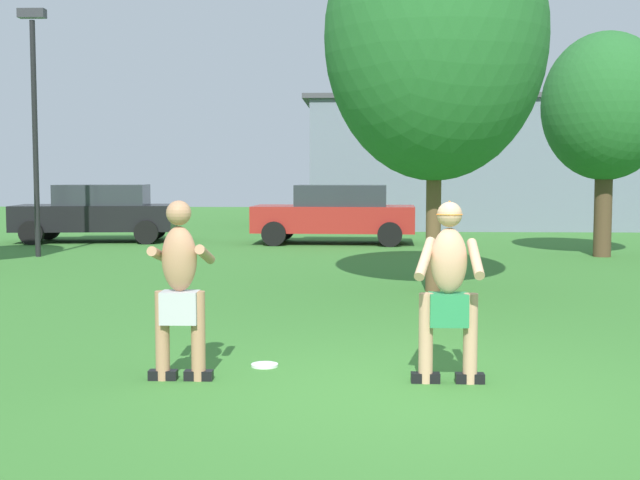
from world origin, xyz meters
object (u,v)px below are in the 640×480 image
(player_near, at_px, (180,287))
(tree_near_building, at_px, (606,107))
(frisbee, at_px, (265,365))
(car_red_near_post, at_px, (336,213))
(tree_behind_players, at_px, (435,37))
(player_in_green, at_px, (449,285))
(lamp_post, at_px, (34,105))
(car_black_far_end, at_px, (97,212))

(player_near, relative_size, tree_near_building, 0.33)
(player_near, xyz_separation_m, frisbee, (0.71, 0.57, -0.85))
(car_red_near_post, xyz_separation_m, tree_behind_players, (1.78, -9.17, 3.19))
(player_in_green, xyz_separation_m, frisbee, (-1.72, 0.58, -0.88))
(frisbee, height_order, lamp_post, lamp_post)
(player_near, distance_m, car_red_near_post, 15.15)
(car_black_far_end, relative_size, tree_near_building, 0.88)
(car_black_far_end, bearing_deg, frisbee, -67.20)
(player_near, distance_m, frisbee, 1.24)
(player_in_green, xyz_separation_m, tree_near_building, (4.76, 11.81, 2.47))
(player_in_green, height_order, tree_near_building, tree_near_building)
(car_black_far_end, bearing_deg, tree_near_building, -15.93)
(tree_behind_players, bearing_deg, car_black_far_end, 131.44)
(player_near, height_order, tree_behind_players, tree_behind_players)
(player_in_green, distance_m, car_black_far_end, 17.38)
(frisbee, bearing_deg, tree_near_building, 60.02)
(car_red_near_post, xyz_separation_m, car_black_far_end, (-6.59, 0.31, 0.00))
(tree_near_building, bearing_deg, player_in_green, -111.93)
(tree_behind_players, bearing_deg, lamp_post, 147.96)
(player_in_green, bearing_deg, tree_near_building, 68.07)
(player_near, xyz_separation_m, player_in_green, (2.43, -0.02, 0.04))
(car_black_far_end, bearing_deg, player_in_green, -62.71)
(frisbee, relative_size, tree_near_building, 0.05)
(player_in_green, distance_m, lamp_post, 14.06)
(frisbee, distance_m, tree_behind_players, 7.03)
(player_in_green, bearing_deg, lamp_post, 125.57)
(car_red_near_post, bearing_deg, player_near, -94.00)
(car_red_near_post, relative_size, tree_near_building, 0.87)
(frisbee, height_order, tree_near_building, tree_near_building)
(frisbee, bearing_deg, car_black_far_end, 112.80)
(lamp_post, distance_m, tree_behind_players, 9.99)
(frisbee, xyz_separation_m, car_black_far_end, (-6.25, 14.86, 0.81))
(lamp_post, relative_size, tree_near_building, 1.10)
(car_red_near_post, height_order, lamp_post, lamp_post)
(player_near, height_order, tree_near_building, tree_near_building)
(player_near, relative_size, frisbee, 6.19)
(lamp_post, bearing_deg, tree_behind_players, -32.04)
(frisbee, relative_size, lamp_post, 0.05)
(player_in_green, height_order, lamp_post, lamp_post)
(car_black_far_end, distance_m, tree_behind_players, 13.04)
(player_in_green, relative_size, lamp_post, 0.30)
(player_near, bearing_deg, lamp_post, 116.57)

